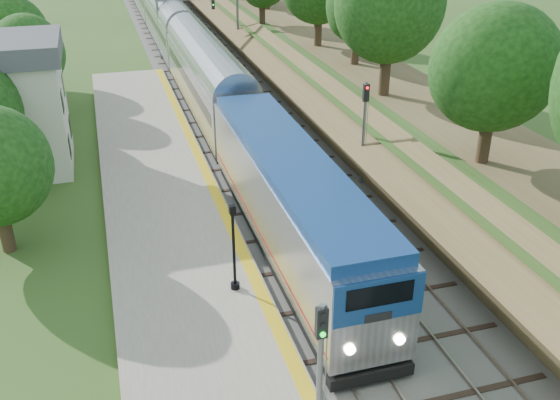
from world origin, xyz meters
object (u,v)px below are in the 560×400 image
object	(u,v)px
lamppost_far	(234,253)
signal_platform	(320,368)
signal_gantry	(198,9)
train	(170,28)
signal_farside	(364,123)

from	to	relation	value
lamppost_far	signal_platform	size ratio (longest dim) A/B	0.72
lamppost_far	signal_platform	xyz separation A→B (m)	(0.43, -9.22, 1.62)
signal_gantry	lamppost_far	world-z (taller)	signal_gantry
signal_gantry	lamppost_far	bearing A→B (deg)	-97.86
train	lamppost_far	size ratio (longest dim) A/B	27.13
signal_gantry	signal_platform	distance (m)	51.48
signal_gantry	signal_farside	bearing A→B (deg)	-83.57
train	signal_farside	size ratio (longest dim) A/B	17.80
signal_platform	lamppost_far	bearing A→B (deg)	92.64
signal_gantry	signal_platform	world-z (taller)	signal_gantry
lamppost_far	signal_farside	world-z (taller)	signal_farside
train	signal_platform	xyz separation A→B (m)	(-2.90, -54.90, 1.35)
train	lamppost_far	world-z (taller)	train
lamppost_far	signal_farside	bearing A→B (deg)	42.97
lamppost_far	signal_platform	world-z (taller)	signal_platform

